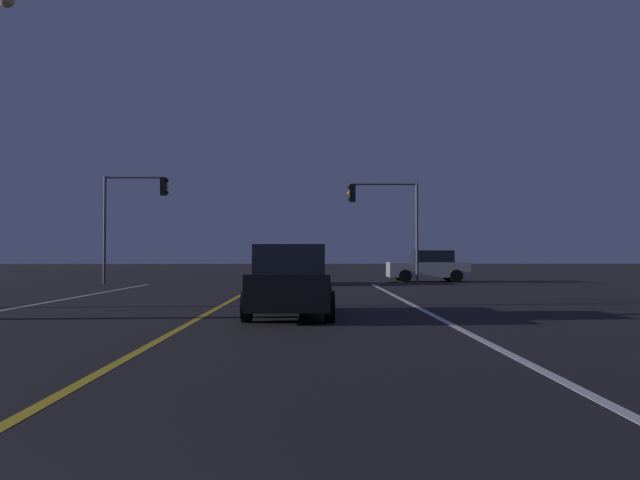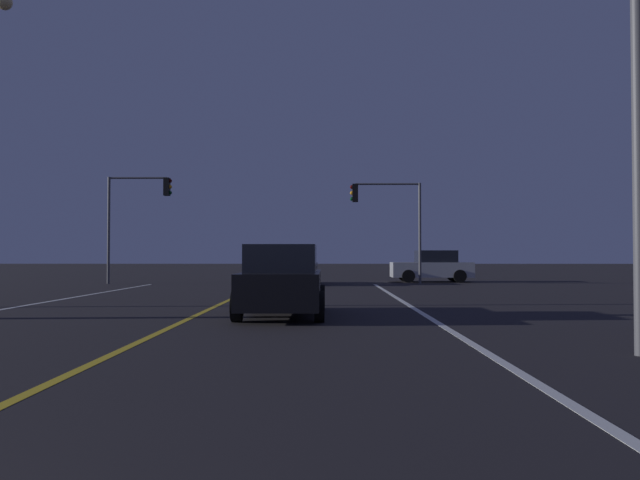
{
  "view_description": "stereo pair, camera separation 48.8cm",
  "coord_description": "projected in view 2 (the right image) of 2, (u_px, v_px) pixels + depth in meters",
  "views": [
    {
      "loc": [
        2.66,
        -1.1,
        1.46
      ],
      "look_at": [
        2.89,
        23.45,
        2.05
      ],
      "focal_mm": 34.78,
      "sensor_mm": 36.0,
      "label": 1
    },
    {
      "loc": [
        3.14,
        -1.1,
        1.46
      ],
      "look_at": [
        2.89,
        23.45,
        2.05
      ],
      "focal_mm": 34.78,
      "sensor_mm": 36.0,
      "label": 2
    }
  ],
  "objects": [
    {
      "name": "street_lamp_right_near",
      "position": [
        601.0,
        14.0,
        9.1
      ],
      "size": [
        2.29,
        0.44,
        7.85
      ],
      "rotation": [
        0.0,
        0.0,
        3.14
      ],
      "color": "#4C4C51",
      "rests_on": "ground"
    },
    {
      "name": "lane_edge_right",
      "position": [
        442.0,
        326.0,
        12.75
      ],
      "size": [
        0.16,
        35.44,
        0.01
      ],
      "primitive_type": "cube",
      "color": "silver",
      "rests_on": "ground"
    },
    {
      "name": "traffic_light_near_right",
      "position": [
        385.0,
        208.0,
        31.05
      ],
      "size": [
        3.57,
        0.36,
        5.07
      ],
      "rotation": [
        0.0,
        0.0,
        3.14
      ],
      "color": "#4C4C51",
      "rests_on": "ground"
    },
    {
      "name": "car_lead_same_lane",
      "position": [
        282.0,
        282.0,
        14.77
      ],
      "size": [
        2.02,
        4.3,
        1.7
      ],
      "rotation": [
        0.0,
        0.0,
        1.57
      ],
      "color": "black",
      "rests_on": "ground"
    },
    {
      "name": "traffic_light_near_left",
      "position": [
        139.0,
        204.0,
        31.18
      ],
      "size": [
        3.26,
        0.36,
        5.39
      ],
      "color": "#4C4C51",
      "rests_on": "ground"
    },
    {
      "name": "car_crossing_side",
      "position": [
        432.0,
        267.0,
        33.43
      ],
      "size": [
        4.3,
        2.02,
        1.7
      ],
      "rotation": [
        0.0,
        0.0,
        3.14
      ],
      "color": "black",
      "rests_on": "ground"
    },
    {
      "name": "lane_center_divider",
      "position": [
        175.0,
        325.0,
        12.81
      ],
      "size": [
        0.16,
        35.44,
        0.01
      ],
      "primitive_type": "cube",
      "color": "gold",
      "rests_on": "ground"
    },
    {
      "name": "car_ahead_far",
      "position": [
        299.0,
        268.0,
        30.84
      ],
      "size": [
        2.02,
        4.3,
        1.7
      ],
      "rotation": [
        0.0,
        0.0,
        1.57
      ],
      "color": "black",
      "rests_on": "ground"
    }
  ]
}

